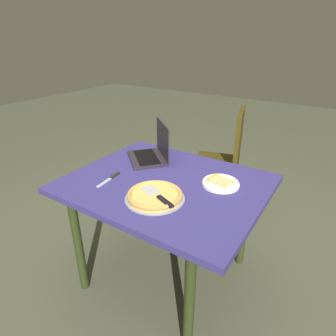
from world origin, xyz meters
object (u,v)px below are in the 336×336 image
object	(u,v)px
chair_near	(225,155)
dining_table	(166,193)
pizza_plate	(220,183)
table_knife	(111,178)
pizza_tray	(155,196)
laptop	(152,152)

from	to	relation	value
chair_near	dining_table	bearing A→B (deg)	-88.34
dining_table	pizza_plate	size ratio (longest dim) A/B	5.22
table_knife	chair_near	size ratio (longest dim) A/B	0.22
pizza_plate	pizza_tray	world-z (taller)	pizza_tray
dining_table	chair_near	xyz separation A→B (m)	(-0.03, 1.00, -0.12)
dining_table	chair_near	bearing A→B (deg)	91.66
pizza_tray	dining_table	bearing A→B (deg)	107.12
laptop	table_knife	world-z (taller)	laptop
laptop	table_knife	distance (m)	0.38
laptop	pizza_tray	xyz separation A→B (m)	(0.32, -0.42, -0.04)
dining_table	pizza_tray	distance (m)	0.22
pizza_tray	chair_near	world-z (taller)	chair_near
dining_table	chair_near	world-z (taller)	chair_near
pizza_plate	table_knife	bearing A→B (deg)	-153.97
pizza_tray	chair_near	distance (m)	1.22
pizza_tray	chair_near	bearing A→B (deg)	94.23
dining_table	table_knife	xyz separation A→B (m)	(-0.29, -0.15, 0.08)
pizza_tray	table_knife	xyz separation A→B (m)	(-0.35, 0.04, -0.02)
pizza_plate	chair_near	distance (m)	0.95
laptop	pizza_plate	bearing A→B (deg)	-9.36
laptop	chair_near	distance (m)	0.85
laptop	pizza_plate	xyz separation A→B (m)	(0.54, -0.09, -0.04)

